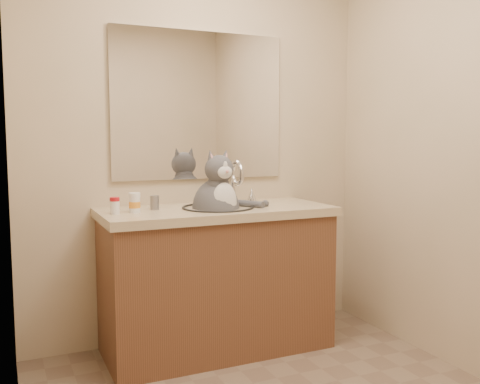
# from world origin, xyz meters

# --- Properties ---
(room) EXTENTS (2.22, 2.52, 2.42)m
(room) POSITION_xyz_m (0.00, 0.00, 1.20)
(room) COLOR #7B6855
(room) RESTS_ON ground
(vanity) EXTENTS (1.34, 0.59, 1.12)m
(vanity) POSITION_xyz_m (0.00, 0.96, 0.44)
(vanity) COLOR brown
(vanity) RESTS_ON ground
(mirror) EXTENTS (1.10, 0.02, 0.90)m
(mirror) POSITION_xyz_m (0.00, 1.24, 1.45)
(mirror) COLOR white
(mirror) RESTS_ON room
(shower_curtain) EXTENTS (0.02, 1.30, 1.93)m
(shower_curtain) POSITION_xyz_m (-1.05, 0.10, 1.03)
(shower_curtain) COLOR #B8A88B
(shower_curtain) RESTS_ON ground
(cat) EXTENTS (0.42, 0.33, 0.55)m
(cat) POSITION_xyz_m (-0.01, 0.94, 0.87)
(cat) COLOR #4C4C52
(cat) RESTS_ON vanity
(pill_bottle_redcap) EXTENTS (0.07, 0.07, 0.09)m
(pill_bottle_redcap) POSITION_xyz_m (-0.59, 0.95, 0.90)
(pill_bottle_redcap) COLOR white
(pill_bottle_redcap) RESTS_ON vanity
(pill_bottle_orange) EXTENTS (0.07, 0.07, 0.11)m
(pill_bottle_orange) POSITION_xyz_m (-0.48, 0.96, 0.90)
(pill_bottle_orange) COLOR white
(pill_bottle_orange) RESTS_ON vanity
(grey_canister) EXTENTS (0.06, 0.06, 0.08)m
(grey_canister) POSITION_xyz_m (-0.35, 1.03, 0.89)
(grey_canister) COLOR gray
(grey_canister) RESTS_ON vanity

